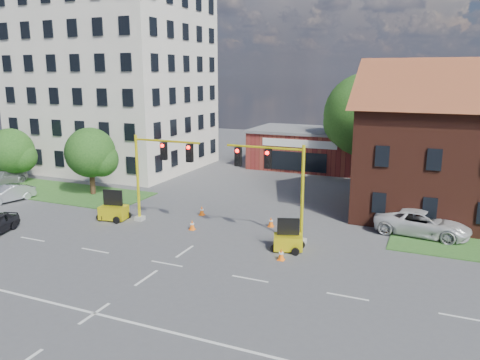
% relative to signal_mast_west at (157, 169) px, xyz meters
% --- Properties ---
extents(ground, '(120.00, 120.00, 0.00)m').
position_rel_signal_mast_west_xyz_m(ground, '(4.36, -6.00, -3.92)').
color(ground, '#47474A').
rests_on(ground, ground).
extents(grass_verge_nw, '(22.00, 6.00, 0.08)m').
position_rel_signal_mast_west_xyz_m(grass_verge_nw, '(-15.64, 4.00, -3.88)').
color(grass_verge_nw, '#28511E').
rests_on(grass_verge_nw, ground).
extents(lane_markings, '(60.00, 36.00, 0.01)m').
position_rel_signal_mast_west_xyz_m(lane_markings, '(4.36, -9.00, -3.91)').
color(lane_markings, silver).
rests_on(lane_markings, ground).
extents(office_block, '(18.40, 15.40, 20.60)m').
position_rel_signal_mast_west_xyz_m(office_block, '(-15.64, 15.91, 6.39)').
color(office_block, silver).
rests_on(office_block, ground).
extents(brick_shop, '(12.40, 8.40, 4.30)m').
position_rel_signal_mast_west_xyz_m(brick_shop, '(4.36, 23.99, -1.76)').
color(brick_shop, maroon).
rests_on(brick_shop, ground).
extents(tree_large, '(8.73, 8.32, 10.45)m').
position_rel_signal_mast_west_xyz_m(tree_large, '(11.28, 21.08, 2.11)').
color(tree_large, '#372214').
rests_on(tree_large, ground).
extents(tree_nw_front, '(4.48, 4.26, 5.86)m').
position_rel_signal_mast_west_xyz_m(tree_nw_front, '(-9.43, 4.58, -0.35)').
color(tree_nw_front, '#372214').
rests_on(tree_nw_front, ground).
extents(tree_nw_rear, '(4.57, 4.35, 5.28)m').
position_rel_signal_mast_west_xyz_m(tree_nw_rear, '(-19.42, 5.08, -0.95)').
color(tree_nw_rear, '#372214').
rests_on(tree_nw_rear, ground).
extents(signal_mast_west, '(5.30, 0.60, 6.20)m').
position_rel_signal_mast_west_xyz_m(signal_mast_west, '(0.00, 0.00, 0.00)').
color(signal_mast_west, gray).
rests_on(signal_mast_west, ground).
extents(signal_mast_east, '(5.30, 0.60, 6.20)m').
position_rel_signal_mast_west_xyz_m(signal_mast_east, '(8.71, 0.00, 0.00)').
color(signal_mast_east, gray).
rests_on(signal_mast_east, ground).
extents(trailer_west, '(2.07, 1.57, 2.13)m').
position_rel_signal_mast_west_xyz_m(trailer_west, '(-3.42, -0.63, -3.25)').
color(trailer_west, yellow).
rests_on(trailer_west, ground).
extents(trailer_east, '(1.96, 1.61, 1.92)m').
position_rel_signal_mast_west_xyz_m(trailer_east, '(9.95, -1.41, -3.32)').
color(trailer_east, yellow).
rests_on(trailer_east, ground).
extents(cone_a, '(0.40, 0.40, 0.70)m').
position_rel_signal_mast_west_xyz_m(cone_a, '(2.85, -0.34, -3.58)').
color(cone_a, '#FF640D').
rests_on(cone_a, ground).
extents(cone_b, '(0.40, 0.40, 0.70)m').
position_rel_signal_mast_west_xyz_m(cone_b, '(1.89, 2.89, -3.58)').
color(cone_b, '#FF640D').
rests_on(cone_b, ground).
extents(cone_c, '(0.40, 0.40, 0.70)m').
position_rel_signal_mast_west_xyz_m(cone_c, '(10.05, -3.00, -3.58)').
color(cone_c, '#FF640D').
rests_on(cone_c, ground).
extents(cone_d, '(0.40, 0.40, 0.70)m').
position_rel_signal_mast_west_xyz_m(cone_d, '(7.54, 2.37, -3.58)').
color(cone_d, '#FF640D').
rests_on(cone_d, ground).
extents(pickup_white, '(6.21, 3.36, 1.66)m').
position_rel_signal_mast_west_xyz_m(pickup_white, '(17.18, 4.66, -3.09)').
color(pickup_white, silver).
rests_on(pickup_white, ground).
extents(sedan_silver_front, '(2.33, 4.37, 1.37)m').
position_rel_signal_mast_west_xyz_m(sedan_silver_front, '(-14.50, -0.07, -3.24)').
color(sedan_silver_front, '#ABB0B3').
rests_on(sedan_silver_front, ground).
extents(sedan_silver_rear, '(2.51, 5.35, 1.51)m').
position_rel_signal_mast_west_xyz_m(sedan_silver_rear, '(-19.71, 3.74, -3.16)').
color(sedan_silver_rear, '#ABB0B3').
rests_on(sedan_silver_rear, ground).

